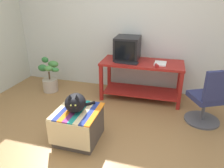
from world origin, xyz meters
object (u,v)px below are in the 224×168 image
object	(u,v)px
ottoman_with_blanket	(78,125)
potted_plant	(50,78)
stapler	(157,66)
cat	(75,103)
office_chair	(208,100)
book	(160,63)
desk	(141,74)
keyboard	(127,62)
tv_monitor	(127,48)

from	to	relation	value
ottoman_with_blanket	potted_plant	distance (m)	1.75
stapler	cat	bearing A→B (deg)	-150.84
potted_plant	office_chair	world-z (taller)	office_chair
cat	office_chair	world-z (taller)	office_chair
book	office_chair	size ratio (longest dim) A/B	0.30
desk	office_chair	bearing A→B (deg)	-29.69
book	cat	xyz separation A→B (m)	(-0.93, -1.43, -0.16)
keyboard	potted_plant	size ratio (longest dim) A/B	0.59
stapler	potted_plant	bearing A→B (deg)	153.68
ottoman_with_blanket	cat	bearing A→B (deg)	-164.17
tv_monitor	ottoman_with_blanket	size ratio (longest dim) A/B	0.84
tv_monitor	cat	size ratio (longest dim) A/B	1.12
book	cat	bearing A→B (deg)	-122.25
tv_monitor	keyboard	bearing A→B (deg)	-81.54
tv_monitor	potted_plant	bearing A→B (deg)	-171.12
ottoman_with_blanket	desk	bearing A→B (deg)	67.79
tv_monitor	potted_plant	size ratio (longest dim) A/B	0.75
potted_plant	stapler	world-z (taller)	stapler
keyboard	potted_plant	xyz separation A→B (m)	(-1.54, -0.04, -0.45)
book	office_chair	bearing A→B (deg)	-34.60
keyboard	book	bearing A→B (deg)	14.82
tv_monitor	cat	world-z (taller)	tv_monitor
keyboard	stapler	world-z (taller)	stapler
ottoman_with_blanket	office_chair	bearing A→B (deg)	27.94
desk	potted_plant	size ratio (longest dim) A/B	2.16
tv_monitor	office_chair	size ratio (longest dim) A/B	0.57
stapler	office_chair	bearing A→B (deg)	-51.35
cat	stapler	size ratio (longest dim) A/B	4.12
book	stapler	world-z (taller)	stapler
keyboard	ottoman_with_blanket	size ratio (longest dim) A/B	0.67
keyboard	potted_plant	world-z (taller)	keyboard
tv_monitor	book	size ratio (longest dim) A/B	1.92
book	ottoman_with_blanket	size ratio (longest dim) A/B	0.44
potted_plant	office_chair	size ratio (longest dim) A/B	0.76
book	keyboard	bearing A→B (deg)	-168.42
book	potted_plant	bearing A→B (deg)	-175.17
ottoman_with_blanket	potted_plant	bearing A→B (deg)	132.95
desk	book	world-z (taller)	book
desk	ottoman_with_blanket	size ratio (longest dim) A/B	2.42
stapler	book	bearing A→B (deg)	47.32
book	cat	distance (m)	1.71
tv_monitor	stapler	world-z (taller)	tv_monitor
cat	stapler	world-z (taller)	stapler
book	office_chair	distance (m)	0.98
book	potted_plant	distance (m)	2.16
desk	stapler	world-z (taller)	stapler
keyboard	book	world-z (taller)	keyboard
book	potted_plant	xyz separation A→B (m)	(-2.11, -0.14, -0.44)
cat	book	bearing A→B (deg)	37.83
desk	keyboard	distance (m)	0.37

